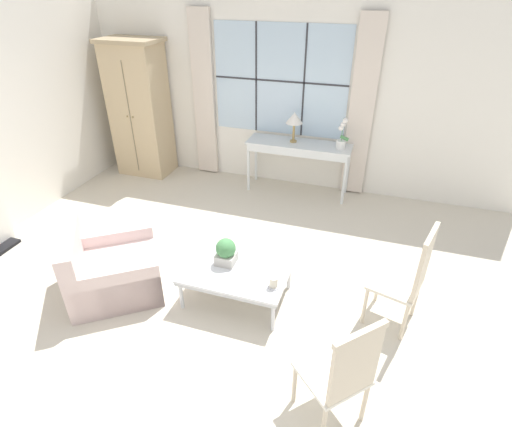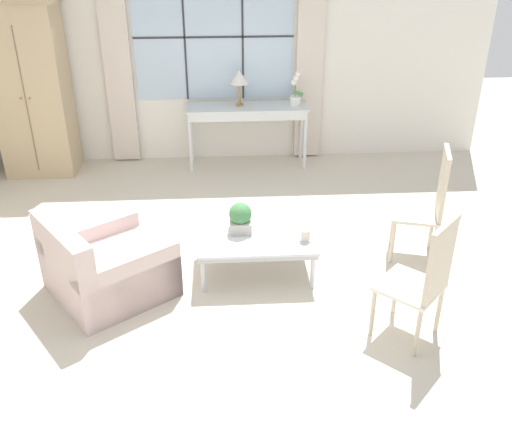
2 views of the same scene
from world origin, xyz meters
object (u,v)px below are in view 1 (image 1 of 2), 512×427
(potted_orchid, at_px, (342,137))
(console_table, at_px, (299,149))
(table_lamp, at_px, (294,119))
(pillar_candle, at_px, (274,283))
(side_chair_wooden, at_px, (410,275))
(coffee_table, at_px, (236,272))
(accent_chair_wooden, at_px, (343,371))
(potted_plant_small, at_px, (226,251))
(armchair_upholstered, at_px, (111,269))
(armoire, at_px, (140,109))

(potted_orchid, bearing_deg, console_table, 177.65)
(table_lamp, distance_m, pillar_candle, 2.89)
(side_chair_wooden, height_order, coffee_table, side_chair_wooden)
(accent_chair_wooden, relative_size, coffee_table, 1.00)
(side_chair_wooden, xyz_separation_m, accent_chair_wooden, (-0.44, -1.21, -0.02))
(potted_orchid, height_order, coffee_table, potted_orchid)
(potted_orchid, distance_m, potted_plant_small, 2.65)
(table_lamp, bearing_deg, pillar_candle, -79.94)
(table_lamp, relative_size, armchair_upholstered, 0.36)
(armoire, xyz_separation_m, console_table, (2.66, 0.04, -0.37))
(console_table, height_order, coffee_table, console_table)
(table_lamp, xyz_separation_m, potted_plant_small, (-0.09, -2.54, -0.64))
(armchair_upholstered, distance_m, side_chair_wooden, 3.03)
(armoire, bearing_deg, armchair_upholstered, -65.59)
(armoire, distance_m, accent_chair_wooden, 5.27)
(armoire, distance_m, side_chair_wooden, 4.91)
(side_chair_wooden, relative_size, pillar_candle, 8.91)
(potted_orchid, bearing_deg, armoire, -179.66)
(pillar_candle, bearing_deg, armoire, 138.63)
(side_chair_wooden, distance_m, pillar_candle, 1.26)
(side_chair_wooden, xyz_separation_m, pillar_candle, (-1.21, -0.29, -0.18))
(armchair_upholstered, xyz_separation_m, side_chair_wooden, (2.97, 0.43, 0.35))
(armoire, bearing_deg, coffee_table, -44.27)
(accent_chair_wooden, distance_m, coffee_table, 1.62)
(table_lamp, height_order, potted_plant_small, table_lamp)
(accent_chair_wooden, bearing_deg, side_chair_wooden, 69.99)
(table_lamp, height_order, side_chair_wooden, table_lamp)
(table_lamp, relative_size, side_chair_wooden, 0.41)
(table_lamp, distance_m, potted_orchid, 0.74)
(side_chair_wooden, bearing_deg, table_lamp, 124.59)
(armchair_upholstered, bearing_deg, accent_chair_wooden, -17.14)
(table_lamp, bearing_deg, accent_chair_wooden, -71.14)
(potted_orchid, distance_m, pillar_candle, 2.77)
(console_table, bearing_deg, coffee_table, -90.97)
(coffee_table, bearing_deg, potted_orchid, 75.54)
(potted_orchid, xyz_separation_m, potted_plant_small, (-0.80, -2.49, -0.45))
(console_table, relative_size, coffee_table, 1.46)
(potted_orchid, height_order, side_chair_wooden, potted_orchid)
(accent_chair_wooden, distance_m, pillar_candle, 1.21)
(armchair_upholstered, height_order, accent_chair_wooden, accent_chair_wooden)
(console_table, xyz_separation_m, pillar_candle, (0.39, -2.73, -0.29))
(armchair_upholstered, bearing_deg, table_lamp, 66.17)
(armoire, bearing_deg, pillar_candle, -41.37)
(coffee_table, relative_size, pillar_candle, 8.61)
(armoire, bearing_deg, potted_plant_small, -44.98)
(console_table, distance_m, armchair_upholstered, 3.21)
(table_lamp, xyz_separation_m, coffee_table, (0.05, -2.61, -0.82))
(armoire, relative_size, accent_chair_wooden, 2.02)
(console_table, height_order, potted_plant_small, console_table)
(pillar_candle, bearing_deg, console_table, 98.17)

